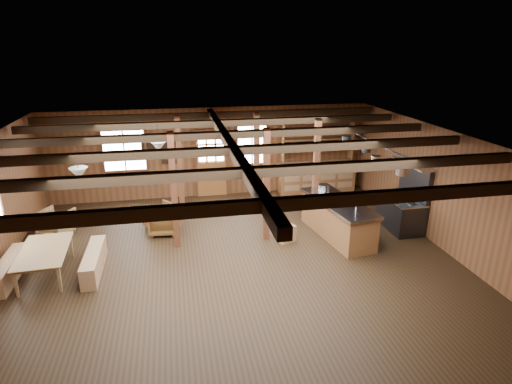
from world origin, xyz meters
TOP-DOWN VIEW (x-y plane):
  - room at (0.00, 0.00)m, footprint 10.04×9.04m
  - ceiling_joists at (0.00, 0.18)m, footprint 9.80×8.82m
  - timber_posts at (0.52, 2.08)m, footprint 3.95×2.35m
  - back_door at (0.00, 4.45)m, footprint 1.02×0.08m
  - window_back_left at (-2.60, 4.46)m, footprint 1.32×0.06m
  - window_back_right at (1.30, 4.46)m, footprint 1.02×0.06m
  - notice_boards at (-1.50, 4.46)m, footprint 1.08×0.03m
  - back_counter at (3.40, 4.20)m, footprint 2.55×0.60m
  - pendant_lamps at (-2.25, 1.00)m, footprint 1.86×2.36m
  - pot_rack at (3.28, 0.34)m, footprint 0.34×3.00m
  - kitchen_island at (2.80, 0.79)m, footprint 1.27×2.61m
  - step_stool at (1.45, 0.74)m, footprint 0.56×0.49m
  - commercial_range at (4.65, 0.93)m, footprint 0.77×1.45m
  - dining_table at (-3.90, 0.12)m, footprint 1.04×1.75m
  - bench_wall at (-4.65, 0.12)m, footprint 0.30×1.62m
  - bench_aisle at (-2.98, 0.12)m, footprint 0.31×1.67m
  - armchair_a at (-1.58, 2.12)m, footprint 1.00×1.01m
  - armchair_b at (-1.52, 1.81)m, footprint 0.77×0.79m
  - armchair_c at (-4.20, 2.24)m, footprint 0.98×0.99m
  - counter_pot at (2.70, 1.60)m, footprint 0.30×0.30m
  - bowl at (2.53, 1.03)m, footprint 0.26×0.26m

SIDE VIEW (x-z plane):
  - step_stool at x=1.45m, z-range 0.00..0.41m
  - bench_wall at x=-4.65m, z-range 0.00..0.45m
  - bench_aisle at x=-2.98m, z-range 0.00..0.46m
  - dining_table at x=-3.90m, z-range 0.00..0.60m
  - armchair_b at x=-1.52m, z-range 0.00..0.65m
  - armchair_a at x=-1.58m, z-range 0.00..0.66m
  - armchair_c at x=-4.20m, z-range 0.00..0.68m
  - kitchen_island at x=2.80m, z-range -0.12..1.08m
  - commercial_range at x=4.65m, z-range -0.30..1.49m
  - back_counter at x=3.40m, z-range -0.62..1.83m
  - back_door at x=0.00m, z-range -0.19..1.96m
  - bowl at x=2.53m, z-range 0.94..1.00m
  - counter_pot at x=2.70m, z-range 0.94..1.12m
  - room at x=0.00m, z-range -0.02..2.82m
  - timber_posts at x=0.52m, z-range 0.00..2.80m
  - window_back_left at x=-2.60m, z-range 0.94..2.26m
  - window_back_right at x=1.30m, z-range 0.94..2.26m
  - notice_boards at x=-1.50m, z-range 1.19..2.09m
  - pendant_lamps at x=-2.25m, z-range 1.92..2.58m
  - pot_rack at x=3.28m, z-range 2.06..2.50m
  - ceiling_joists at x=0.00m, z-range 2.59..2.77m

